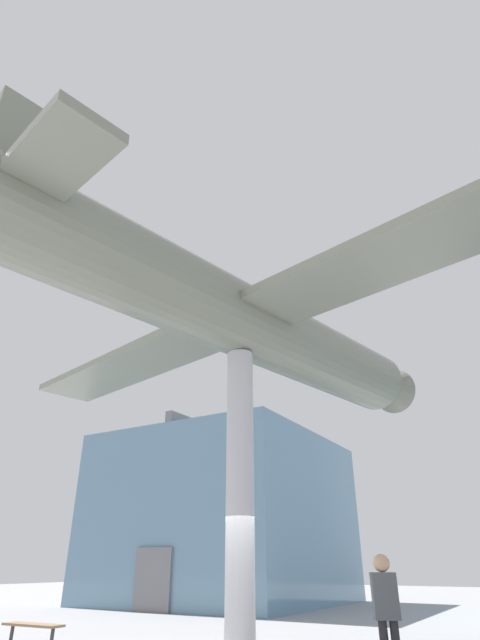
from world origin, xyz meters
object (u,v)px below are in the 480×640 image
(support_pylon_central, at_px, (240,494))
(suspended_airplane, at_px, (246,322))
(visitor_person, at_px, (386,606))
(plaza_bench, at_px, (33,627))

(support_pylon_central, relative_size, suspended_airplane, 0.37)
(support_pylon_central, distance_m, visitor_person, 3.07)
(suspended_airplane, distance_m, plaza_bench, 8.31)
(support_pylon_central, xyz_separation_m, visitor_person, (2.40, 0.61, -1.81))
(suspended_airplane, relative_size, visitor_person, 8.40)
(support_pylon_central, bearing_deg, plaza_bench, 177.99)
(suspended_airplane, bearing_deg, support_pylon_central, -90.00)
(support_pylon_central, height_order, visitor_person, support_pylon_central)
(plaza_bench, bearing_deg, visitor_person, 3.01)
(suspended_airplane, xyz_separation_m, plaza_bench, (-5.55, -0.01, -6.19))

